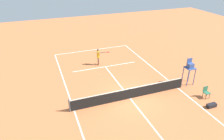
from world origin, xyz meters
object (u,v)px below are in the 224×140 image
(tennis_ball, at_px, (99,75))
(umpire_chair, at_px, (190,67))
(player_serving, at_px, (99,55))
(equipment_bag, at_px, (211,105))
(courtside_chair_near, at_px, (206,92))

(tennis_ball, height_order, umpire_chair, umpire_chair)
(player_serving, height_order, umpire_chair, umpire_chair)
(equipment_bag, bearing_deg, umpire_chair, -98.83)
(player_serving, bearing_deg, umpire_chair, 50.57)
(umpire_chair, height_order, courtside_chair_near, umpire_chair)
(tennis_ball, height_order, courtside_chair_near, courtside_chair_near)
(player_serving, distance_m, umpire_chair, 9.05)
(umpire_chair, height_order, equipment_bag, umpire_chair)
(tennis_ball, distance_m, courtside_chair_near, 9.58)
(tennis_ball, height_order, equipment_bag, equipment_bag)
(umpire_chair, xyz_separation_m, equipment_bag, (0.55, 3.53, -1.46))
(tennis_ball, xyz_separation_m, equipment_bag, (-6.38, 7.86, 0.12))
(player_serving, relative_size, equipment_bag, 2.39)
(player_serving, xyz_separation_m, umpire_chair, (-6.27, 6.51, 0.52))
(player_serving, xyz_separation_m, equipment_bag, (-5.72, 10.05, -0.94))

